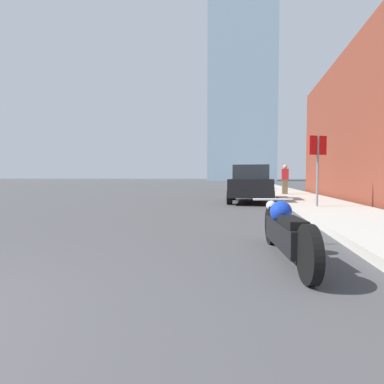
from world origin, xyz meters
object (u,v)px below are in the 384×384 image
(motorcycle, at_px, (285,231))
(parked_car_black, at_px, (251,184))
(stop_sign, at_px, (318,158))
(pedestrian, at_px, (285,179))
(parked_car_red, at_px, (247,181))

(motorcycle, height_order, parked_car_black, parked_car_black)
(parked_car_black, distance_m, stop_sign, 3.72)
(stop_sign, bearing_deg, pedestrian, 90.36)
(parked_car_black, height_order, pedestrian, pedestrian)
(parked_car_red, relative_size, stop_sign, 2.02)
(parked_car_red, height_order, stop_sign, stop_sign)
(motorcycle, height_order, stop_sign, stop_sign)
(parked_car_black, relative_size, stop_sign, 1.75)
(parked_car_red, bearing_deg, parked_car_black, -85.62)
(motorcycle, height_order, pedestrian, pedestrian)
(pedestrian, bearing_deg, parked_car_black, -115.57)
(motorcycle, xyz_separation_m, stop_sign, (1.77, 5.98, 1.30))
(parked_car_red, bearing_deg, stop_sign, -77.84)
(stop_sign, height_order, pedestrian, stop_sign)
(parked_car_red, distance_m, stop_sign, 14.85)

